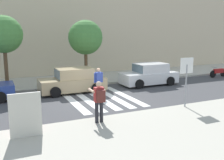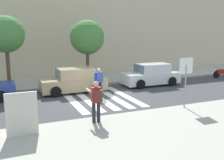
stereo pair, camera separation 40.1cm
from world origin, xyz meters
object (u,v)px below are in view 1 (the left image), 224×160
at_px(pedestrian_crossing, 99,81).
at_px(street_tree_center, 85,38).
at_px(advertising_board, 25,115).
at_px(motorcycle, 218,72).
at_px(stop_sign, 186,71).
at_px(photographer_with_backpack, 99,98).
at_px(street_tree_west, 4,35).
at_px(parked_car_white, 149,75).
at_px(parked_car_tan, 73,81).

xyz_separation_m(pedestrian_crossing, street_tree_center, (0.64, 4.08, 2.38)).
bearing_deg(advertising_board, pedestrian_crossing, 45.52).
xyz_separation_m(pedestrian_crossing, motorcycle, (11.66, 2.07, -0.56)).
height_order(stop_sign, photographer_with_backpack, stop_sign).
bearing_deg(photographer_with_backpack, street_tree_west, 109.71).
relative_size(stop_sign, photographer_with_backpack, 1.41).
relative_size(photographer_with_backpack, parked_car_white, 0.42).
bearing_deg(street_tree_center, stop_sign, -73.99).
relative_size(parked_car_white, advertising_board, 2.56).
height_order(pedestrian_crossing, street_tree_west, street_tree_west).
relative_size(stop_sign, parked_car_tan, 0.59).
bearing_deg(street_tree_west, street_tree_center, 0.16).
bearing_deg(pedestrian_crossing, street_tree_west, 139.63).
bearing_deg(parked_car_tan, street_tree_west, 148.51).
height_order(stop_sign, motorcycle, stop_sign).
bearing_deg(motorcycle, street_tree_center, 169.63).
xyz_separation_m(pedestrian_crossing, parked_car_tan, (-1.03, 1.77, -0.25)).
distance_m(pedestrian_crossing, street_tree_center, 4.77).
bearing_deg(street_tree_west, motorcycle, -6.93).
bearing_deg(parked_car_tan, photographer_with_backpack, -96.45).
distance_m(parked_car_tan, street_tree_west, 5.26).
height_order(parked_car_tan, parked_car_white, same).
distance_m(parked_car_tan, advertising_board, 7.43).
bearing_deg(parked_car_tan, parked_car_white, -0.00).
bearing_deg(advertising_board, street_tree_west, 90.98).
bearing_deg(advertising_board, stop_sign, 4.88).
distance_m(street_tree_west, street_tree_center, 5.44).
xyz_separation_m(street_tree_center, advertising_board, (-5.28, -8.81, -2.42)).
bearing_deg(stop_sign, pedestrian_crossing, 126.23).
xyz_separation_m(motorcycle, advertising_board, (-16.29, -6.79, 0.53)).
bearing_deg(parked_car_white, advertising_board, -144.96).
distance_m(parked_car_white, motorcycle, 7.05).
height_order(photographer_with_backpack, parked_car_tan, photographer_with_backpack).
height_order(motorcycle, advertising_board, advertising_board).
relative_size(street_tree_west, advertising_board, 2.92).
bearing_deg(photographer_with_backpack, motorcycle, 25.94).
xyz_separation_m(street_tree_west, advertising_board, (0.15, -8.79, -2.66)).
bearing_deg(photographer_with_backpack, parked_car_white, 44.36).
bearing_deg(pedestrian_crossing, parked_car_white, 20.96).
distance_m(photographer_with_backpack, motorcycle, 14.91).
bearing_deg(parked_car_white, photographer_with_backpack, -135.64).
distance_m(stop_sign, street_tree_center, 8.61).
relative_size(stop_sign, motorcycle, 1.38).
relative_size(street_tree_west, street_tree_center, 1.05).
xyz_separation_m(street_tree_west, street_tree_center, (5.43, 0.01, -0.25)).
bearing_deg(street_tree_west, advertising_board, -89.02).
bearing_deg(stop_sign, street_tree_west, 133.67).
bearing_deg(motorcycle, advertising_board, -157.37).
distance_m(stop_sign, pedestrian_crossing, 5.13).
bearing_deg(parked_car_white, street_tree_west, 166.26).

